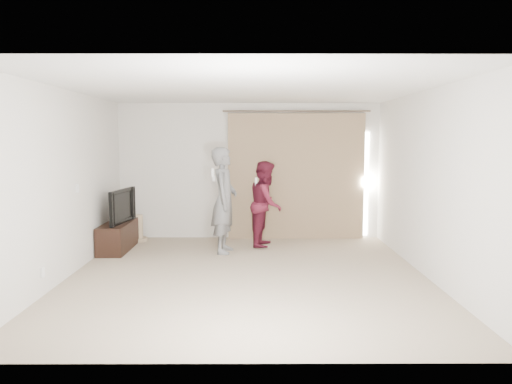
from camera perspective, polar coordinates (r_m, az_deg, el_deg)
floor at (r=7.11m, az=-1.00°, el=-9.56°), size 5.50×5.50×0.00m
wall_back at (r=9.62m, az=-0.79°, el=2.41°), size 5.00×0.04×2.60m
wall_left at (r=7.35m, az=-20.91°, el=0.85°), size 0.04×5.50×2.60m
ceiling at (r=6.88m, az=-1.04°, el=11.77°), size 5.00×5.50×0.01m
curtain at (r=9.59m, az=4.68°, el=1.80°), size 2.80×0.11×2.46m
tv_console at (r=8.99m, az=-15.50°, el=-4.91°), size 0.43×1.24×0.48m
tv at (r=8.90m, az=-15.60°, el=-1.55°), size 0.27×1.03×0.59m
scratching_post at (r=9.66m, az=-13.39°, el=-4.31°), size 0.37×0.37×0.50m
person_man at (r=8.40m, az=-3.65°, el=-0.95°), size 0.49×0.69×1.78m
person_woman at (r=8.92m, az=1.17°, el=-1.34°), size 0.70×0.83×1.53m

